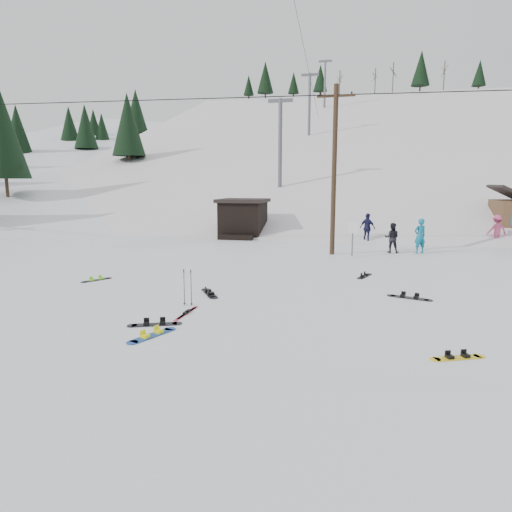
# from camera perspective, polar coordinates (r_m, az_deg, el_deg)

# --- Properties ---
(ground) EXTENTS (200.00, 200.00, 0.00)m
(ground) POSITION_cam_1_polar(r_m,az_deg,el_deg) (12.43, -4.99, -9.22)
(ground) COLOR white
(ground) RESTS_ON ground
(ski_slope) EXTENTS (60.00, 85.24, 65.97)m
(ski_slope) POSITION_cam_1_polar(r_m,az_deg,el_deg) (68.16, 10.16, -4.48)
(ski_slope) COLOR silver
(ski_slope) RESTS_ON ground
(ridge_left) EXTENTS (47.54, 95.03, 58.38)m
(ridge_left) POSITION_cam_1_polar(r_m,az_deg,el_deg) (72.86, -19.80, -3.19)
(ridge_left) COLOR white
(ridge_left) RESTS_ON ground
(treeline_left) EXTENTS (20.00, 64.00, 10.00)m
(treeline_left) POSITION_cam_1_polar(r_m,az_deg,el_deg) (63.75, -22.79, 4.94)
(treeline_left) COLOR black
(treeline_left) RESTS_ON ground
(treeline_crest) EXTENTS (50.00, 6.00, 10.00)m
(treeline_crest) POSITION_cam_1_polar(r_m,az_deg,el_deg) (97.32, 11.54, 6.68)
(treeline_crest) COLOR black
(treeline_crest) RESTS_ON ski_slope
(utility_pole) EXTENTS (2.00, 0.26, 9.00)m
(utility_pole) POSITION_cam_1_polar(r_m,az_deg,el_deg) (25.24, 9.75, 10.78)
(utility_pole) COLOR #3A2819
(utility_pole) RESTS_ON ground
(trail_sign) EXTENTS (0.50, 0.09, 1.85)m
(trail_sign) POSITION_cam_1_polar(r_m,az_deg,el_deg) (24.89, 11.99, 2.88)
(trail_sign) COLOR #595B60
(trail_sign) RESTS_ON ground
(lift_hut) EXTENTS (3.40, 4.10, 2.75)m
(lift_hut) POSITION_cam_1_polar(r_m,az_deg,el_deg) (33.39, -1.64, 4.79)
(lift_hut) COLOR black
(lift_hut) RESTS_ON ground
(lift_tower_near) EXTENTS (2.20, 0.36, 8.00)m
(lift_tower_near) POSITION_cam_1_polar(r_m,az_deg,el_deg) (42.09, 3.05, 14.54)
(lift_tower_near) COLOR #595B60
(lift_tower_near) RESTS_ON ski_slope
(lift_tower_mid) EXTENTS (2.20, 0.36, 8.00)m
(lift_tower_mid) POSITION_cam_1_polar(r_m,az_deg,el_deg) (62.54, 6.70, 18.72)
(lift_tower_mid) COLOR #595B60
(lift_tower_mid) RESTS_ON ski_slope
(lift_tower_far) EXTENTS (2.20, 0.36, 8.00)m
(lift_tower_far) POSITION_cam_1_polar(r_m,az_deg,el_deg) (83.28, 8.61, 20.81)
(lift_tower_far) COLOR #595B60
(lift_tower_far) RESTS_ON ski_slope
(hero_snowboard) EXTENTS (0.76, 1.49, 0.11)m
(hero_snowboard) POSITION_cam_1_polar(r_m,az_deg,el_deg) (12.23, -12.88, -9.60)
(hero_snowboard) COLOR #18459C
(hero_snowboard) RESTS_ON ground
(hero_skis) EXTENTS (0.15, 1.61, 0.08)m
(hero_skis) POSITION_cam_1_polar(r_m,az_deg,el_deg) (14.04, -8.68, -7.03)
(hero_skis) COLOR #AB1124
(hero_skis) RESTS_ON ground
(ski_poles) EXTENTS (0.33, 0.09, 1.19)m
(ski_poles) POSITION_cam_1_polar(r_m,az_deg,el_deg) (14.79, -8.54, -3.86)
(ski_poles) COLOR black
(ski_poles) RESTS_ON ground
(board_scatter_a) EXTENTS (1.41, 0.76, 0.11)m
(board_scatter_a) POSITION_cam_1_polar(r_m,az_deg,el_deg) (13.11, -12.56, -8.31)
(board_scatter_a) COLOR black
(board_scatter_a) RESTS_ON ground
(board_scatter_b) EXTENTS (1.00, 1.40, 0.11)m
(board_scatter_b) POSITION_cam_1_polar(r_m,az_deg,el_deg) (16.35, -5.85, -4.63)
(board_scatter_b) COLOR black
(board_scatter_b) RESTS_ON ground
(board_scatter_c) EXTENTS (0.79, 1.17, 0.09)m
(board_scatter_c) POSITION_cam_1_polar(r_m,az_deg,el_deg) (19.58, -19.31, -2.82)
(board_scatter_c) COLOR black
(board_scatter_c) RESTS_ON ground
(board_scatter_d) EXTENTS (1.47, 0.67, 0.11)m
(board_scatter_d) POSITION_cam_1_polar(r_m,az_deg,el_deg) (16.52, 18.64, -4.93)
(board_scatter_d) COLOR black
(board_scatter_d) RESTS_ON ground
(board_scatter_e) EXTENTS (1.26, 0.70, 0.09)m
(board_scatter_e) POSITION_cam_1_polar(r_m,az_deg,el_deg) (11.45, 23.87, -11.51)
(board_scatter_e) COLOR yellow
(board_scatter_e) RESTS_ON ground
(board_scatter_f) EXTENTS (0.62, 1.30, 0.10)m
(board_scatter_f) POSITION_cam_1_polar(r_m,az_deg,el_deg) (19.77, 13.42, -2.43)
(board_scatter_f) COLOR black
(board_scatter_f) RESTS_ON ground
(skier_teal) EXTENTS (0.85, 0.75, 1.95)m
(skier_teal) POSITION_cam_1_polar(r_m,az_deg,el_deg) (27.00, 19.81, 2.37)
(skier_teal) COLOR #0E6F8F
(skier_teal) RESTS_ON ground
(skier_dark) EXTENTS (0.85, 0.68, 1.68)m
(skier_dark) POSITION_cam_1_polar(r_m,az_deg,el_deg) (26.79, 16.62, 2.20)
(skier_dark) COLOR black
(skier_dark) RESTS_ON ground
(skier_pink) EXTENTS (1.36, 0.99, 1.89)m
(skier_pink) POSITION_cam_1_polar(r_m,az_deg,el_deg) (32.88, 27.88, 2.93)
(skier_pink) COLOR #BC426D
(skier_pink) RESTS_ON ground
(skier_navy) EXTENTS (1.20, 1.02, 1.93)m
(skier_navy) POSITION_cam_1_polar(r_m,az_deg,el_deg) (30.94, 13.77, 3.43)
(skier_navy) COLOR #19193E
(skier_navy) RESTS_ON ground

